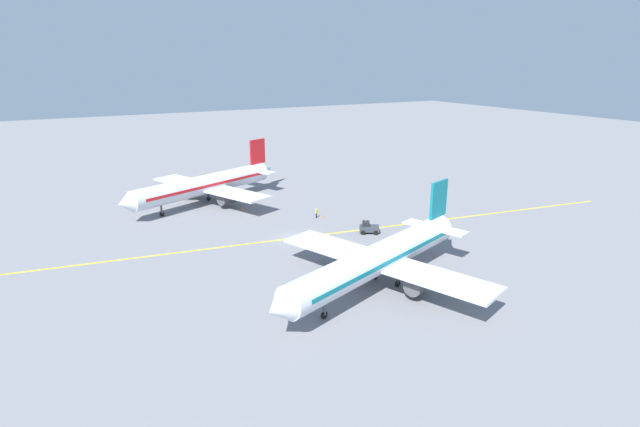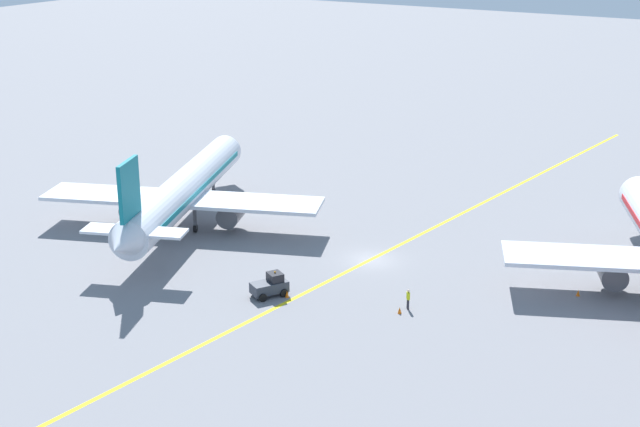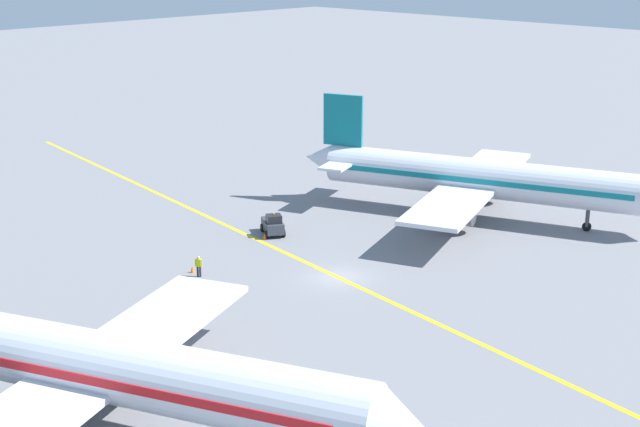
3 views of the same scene
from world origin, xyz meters
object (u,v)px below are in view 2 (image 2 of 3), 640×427
airplane_at_gate (183,191)px  traffic_cone_by_wingtip (578,293)px  traffic_cone_near_nose (400,310)px  traffic_cone_mid_apron (287,294)px  baggage_tug_dark (270,286)px  ground_crew_worker (408,298)px

airplane_at_gate → traffic_cone_by_wingtip: bearing=4.5°
airplane_at_gate → traffic_cone_near_nose: airplane_at_gate is taller
traffic_cone_mid_apron → traffic_cone_by_wingtip: 24.14m
baggage_tug_dark → ground_crew_worker: size_ratio=1.99×
traffic_cone_near_nose → airplane_at_gate: bearing=164.8°
traffic_cone_mid_apron → traffic_cone_near_nose: bearing=11.5°
traffic_cone_by_wingtip → baggage_tug_dark: bearing=-149.7°
baggage_tug_dark → traffic_cone_mid_apron: bearing=17.2°
baggage_tug_dark → traffic_cone_by_wingtip: size_ratio=6.08×
airplane_at_gate → traffic_cone_mid_apron: 20.72m
airplane_at_gate → ground_crew_worker: size_ratio=20.44×
traffic_cone_near_nose → traffic_cone_by_wingtip: 15.46m
baggage_tug_dark → traffic_cone_near_nose: bearing=12.3°
traffic_cone_by_wingtip → airplane_at_gate: bearing=-175.5°
airplane_at_gate → traffic_cone_mid_apron: airplane_at_gate is taller
traffic_cone_near_nose → traffic_cone_by_wingtip: same height
ground_crew_worker → traffic_cone_by_wingtip: 14.59m
airplane_at_gate → ground_crew_worker: 28.57m
ground_crew_worker → traffic_cone_mid_apron: ground_crew_worker is taller
traffic_cone_near_nose → traffic_cone_mid_apron: size_ratio=1.00×
traffic_cone_near_nose → traffic_cone_by_wingtip: (11.32, 10.53, 0.00)m
airplane_at_gate → traffic_cone_by_wingtip: airplane_at_gate is taller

